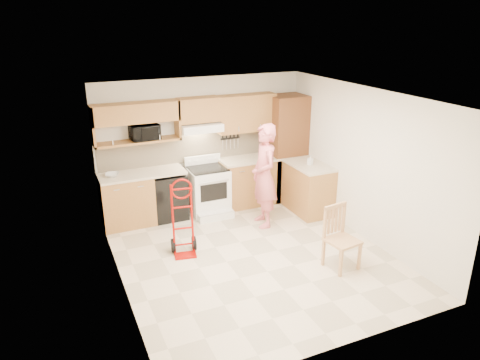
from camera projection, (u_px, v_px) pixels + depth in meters
floor at (253, 256)px, 7.04m from camera, size 4.00×4.50×0.02m
ceiling at (255, 95)px, 6.17m from camera, size 4.00×4.50×0.02m
wall_back at (203, 143)px, 8.54m from camera, size 4.00×0.02×2.50m
wall_front at (347, 250)px, 4.67m from camera, size 4.00×0.02×2.50m
wall_left at (114, 203)px, 5.84m from camera, size 0.02×4.50×2.50m
wall_right at (364, 164)px, 7.37m from camera, size 0.02×4.50×2.50m
backsplash at (203, 146)px, 8.54m from camera, size 3.92×0.03×0.55m
lower_cab_left at (127, 201)px, 7.97m from camera, size 0.90×0.60×0.90m
dishwasher at (168, 196)px, 8.26m from camera, size 0.60×0.60×0.85m
lower_cab_right at (249, 182)px, 8.87m from camera, size 1.14×0.60×0.90m
countertop_left at (142, 174)px, 7.92m from camera, size 1.50×0.63×0.04m
countertop_right at (249, 159)px, 8.71m from camera, size 1.14×0.63×0.04m
cab_return_right at (308, 189)px, 8.51m from camera, size 0.60×1.00×0.90m
countertop_return at (309, 165)px, 8.35m from camera, size 0.63×1.00×0.04m
pantry_tall at (286, 148)px, 8.97m from camera, size 0.70×0.60×2.10m
upper_cab_left at (136, 113)px, 7.67m from camera, size 1.50×0.33×0.34m
upper_shelf_mw at (138, 141)px, 7.84m from camera, size 1.50×0.33×0.04m
upper_cab_center at (198, 110)px, 8.11m from camera, size 0.76×0.33×0.44m
upper_cab_right at (246, 113)px, 8.52m from camera, size 1.14×0.33×0.70m
range_hood at (200, 127)px, 8.16m from camera, size 0.76×0.46×0.14m
knife_strip at (230, 141)px, 8.71m from camera, size 0.40×0.05×0.29m
microwave at (144, 132)px, 7.84m from camera, size 0.53×0.39×0.27m
range at (209, 187)px, 8.39m from camera, size 0.71×0.94×1.05m
person at (264, 176)px, 7.80m from camera, size 0.52×0.72×1.84m
hand_truck at (183, 221)px, 6.92m from camera, size 0.51×0.48×1.13m
dining_chair at (343, 239)px, 6.56m from camera, size 0.49×0.52×0.95m
soap_bottle at (310, 160)px, 8.29m from camera, size 0.11×0.11×0.18m
bowl at (112, 175)px, 7.71m from camera, size 0.29×0.29×0.06m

